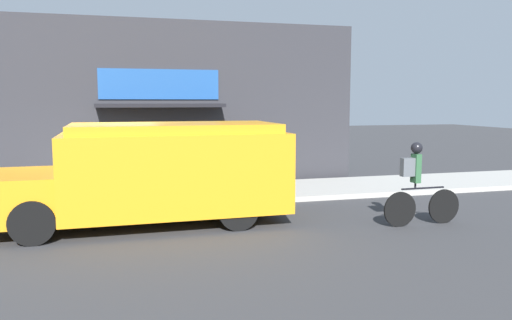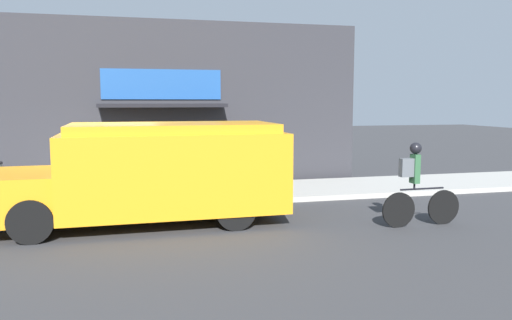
{
  "view_description": "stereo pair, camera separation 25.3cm",
  "coord_description": "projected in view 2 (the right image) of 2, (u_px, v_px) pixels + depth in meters",
  "views": [
    {
      "loc": [
        0.48,
        -11.35,
        2.46
      ],
      "look_at": [
        3.5,
        -0.2,
        1.1
      ],
      "focal_mm": 35.0,
      "sensor_mm": 36.0,
      "label": 1
    },
    {
      "loc": [
        0.72,
        -11.42,
        2.46
      ],
      "look_at": [
        3.5,
        -0.2,
        1.1
      ],
      "focal_mm": 35.0,
      "sensor_mm": 36.0,
      "label": 2
    }
  ],
  "objects": [
    {
      "name": "cyclist",
      "position": [
        417.0,
        186.0,
        9.8
      ],
      "size": [
        1.71,
        0.23,
        1.67
      ],
      "rotation": [
        0.0,
        0.0,
        0.02
      ],
      "color": "black",
      "rests_on": "ground_plane"
    },
    {
      "name": "ground_plane",
      "position": [
        102.0,
        212.0,
        11.12
      ],
      "size": [
        70.0,
        70.0,
        0.0
      ],
      "primitive_type": "plane",
      "color": "#38383A"
    },
    {
      "name": "school_bus",
      "position": [
        153.0,
        172.0,
        10.0
      ],
      "size": [
        5.92,
        2.63,
        2.02
      ],
      "rotation": [
        0.0,
        0.0,
        0.01
      ],
      "color": "orange",
      "rests_on": "ground_plane"
    },
    {
      "name": "sidewalk",
      "position": [
        105.0,
        198.0,
        12.38
      ],
      "size": [
        28.0,
        2.62,
        0.13
      ],
      "color": "#ADAAA3",
      "rests_on": "ground_plane"
    },
    {
      "name": "storefront",
      "position": [
        107.0,
        105.0,
        13.69
      ],
      "size": [
        14.69,
        0.91,
        4.73
      ],
      "color": "#2D2D33",
      "rests_on": "ground_plane"
    }
  ]
}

